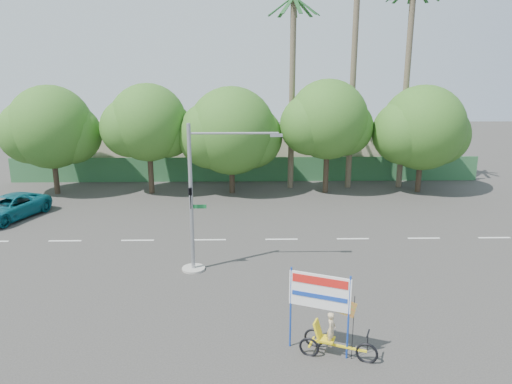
{
  "coord_description": "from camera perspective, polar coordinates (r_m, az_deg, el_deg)",
  "views": [
    {
      "loc": [
        0.03,
        -18.1,
        9.83
      ],
      "look_at": [
        0.52,
        5.22,
        3.5
      ],
      "focal_mm": 35.0,
      "sensor_mm": 36.0,
      "label": 1
    }
  ],
  "objects": [
    {
      "name": "palm_tall",
      "position": [
        38.44,
        11.2,
        15.85
      ],
      "size": [
        3.73,
        3.79,
        17.45
      ],
      "color": "#70604C",
      "rests_on": "ground"
    },
    {
      "name": "tree_far_left",
      "position": [
        39.08,
        -22.46,
        6.59
      ],
      "size": [
        7.14,
        6.0,
        7.96
      ],
      "color": "#473828",
      "rests_on": "ground"
    },
    {
      "name": "tree_right",
      "position": [
        36.87,
        8.13,
        7.88
      ],
      "size": [
        6.9,
        5.8,
        8.36
      ],
      "color": "#473828",
      "rests_on": "ground"
    },
    {
      "name": "pickup_truck",
      "position": [
        34.78,
        -26.38,
        -1.6
      ],
      "size": [
        4.22,
        5.84,
        1.48
      ],
      "primitive_type": "imported",
      "rotation": [
        0.0,
        0.0,
        -0.37
      ],
      "color": "#0F5E6C",
      "rests_on": "ground"
    },
    {
      "name": "trike_billboard",
      "position": [
        17.49,
        8.14,
        -14.45
      ],
      "size": [
        2.89,
        1.42,
        3.04
      ],
      "rotation": [
        0.0,
        0.0,
        -0.39
      ],
      "color": "black",
      "rests_on": "ground"
    },
    {
      "name": "palm_short",
      "position": [
        37.77,
        4.19,
        13.67
      ],
      "size": [
        3.73,
        3.79,
        14.45
      ],
      "color": "#70604C",
      "rests_on": "ground"
    },
    {
      "name": "ground",
      "position": [
        20.6,
        -1.17,
        -13.33
      ],
      "size": [
        120.0,
        120.0,
        0.0
      ],
      "primitive_type": "plane",
      "color": "#33302D",
      "rests_on": "ground"
    },
    {
      "name": "building_right",
      "position": [
        45.53,
        8.94,
        4.84
      ],
      "size": [
        14.0,
        8.0,
        3.6
      ],
      "primitive_type": "cube",
      "color": "beige",
      "rests_on": "ground"
    },
    {
      "name": "tree_center",
      "position": [
        36.51,
        -2.9,
        6.71
      ],
      "size": [
        7.62,
        6.4,
        7.85
      ],
      "color": "#473828",
      "rests_on": "ground"
    },
    {
      "name": "palm_mid",
      "position": [
        39.46,
        16.97,
        13.92
      ],
      "size": [
        3.73,
        3.79,
        15.45
      ],
      "color": "#70604C",
      "rests_on": "ground"
    },
    {
      "name": "tree_left",
      "position": [
        37.1,
        -12.29,
        7.45
      ],
      "size": [
        6.66,
        5.6,
        8.07
      ],
      "color": "#473828",
      "rests_on": "ground"
    },
    {
      "name": "building_left",
      "position": [
        45.9,
        -13.85,
        4.92
      ],
      "size": [
        12.0,
        8.0,
        4.0
      ],
      "primitive_type": "cube",
      "color": "beige",
      "rests_on": "ground"
    },
    {
      "name": "tree_far_right",
      "position": [
        38.69,
        18.45,
        6.71
      ],
      "size": [
        7.38,
        6.2,
        7.94
      ],
      "color": "#473828",
      "rests_on": "ground"
    },
    {
      "name": "fence",
      "position": [
        40.57,
        -1.21,
        2.61
      ],
      "size": [
        38.0,
        0.08,
        2.0
      ],
      "primitive_type": "cube",
      "color": "#336B3D",
      "rests_on": "ground"
    },
    {
      "name": "traffic_signal",
      "position": [
        23.25,
        -6.64,
        -2.22
      ],
      "size": [
        4.72,
        1.1,
        7.0
      ],
      "color": "gray",
      "rests_on": "ground"
    }
  ]
}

